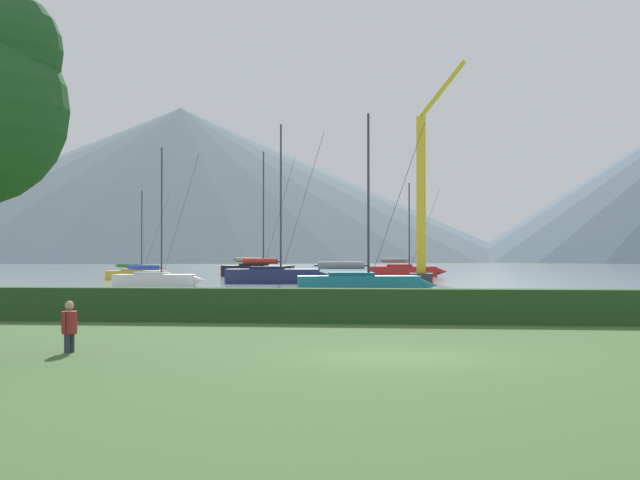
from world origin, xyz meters
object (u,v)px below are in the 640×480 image
object	(u,v)px
sailboat_slip_5	(274,274)
sailboat_slip_8	(259,270)
sailboat_slip_1	(405,270)
sailboat_slip_4	(156,279)
dock_crane	(422,209)
person_seated_viewer	(69,324)
sailboat_slip_7	(360,283)
sailboat_slip_6	(138,274)

from	to	relation	value
sailboat_slip_5	sailboat_slip_8	bearing A→B (deg)	100.19
sailboat_slip_1	sailboat_slip_8	xyz separation A→B (m)	(-16.17, -1.74, 0.07)
sailboat_slip_4	sailboat_slip_8	xyz separation A→B (m)	(1.23, 35.18, 0.18)
dock_crane	person_seated_viewer	bearing A→B (deg)	-97.38
sailboat_slip_1	dock_crane	bearing A→B (deg)	-83.05
sailboat_slip_7	person_seated_viewer	bearing A→B (deg)	-106.19
sailboat_slip_7	sailboat_slip_8	xyz separation A→B (m)	(-14.95, 47.36, 0.08)
sailboat_slip_5	dock_crane	xyz separation A→B (m)	(12.30, 4.99, 5.66)
sailboat_slip_7	person_seated_viewer	world-z (taller)	sailboat_slip_7
sailboat_slip_6	person_seated_viewer	size ratio (longest dim) A/B	6.87
sailboat_slip_4	sailboat_slip_6	distance (m)	20.85
sailboat_slip_1	sailboat_slip_6	bearing A→B (deg)	-143.77
sailboat_slip_6	sailboat_slip_8	bearing A→B (deg)	53.28
sailboat_slip_6	dock_crane	size ratio (longest dim) A/B	0.44
sailboat_slip_5	sailboat_slip_6	distance (m)	17.90
sailboat_slip_5	sailboat_slip_7	bearing A→B (deg)	-71.06
sailboat_slip_1	sailboat_slip_5	xyz separation A→B (m)	(-10.08, -27.32, 0.06)
sailboat_slip_6	person_seated_viewer	xyz separation A→B (m)	(19.40, -65.66, 0.14)
sailboat_slip_5	sailboat_slip_7	xyz separation A→B (m)	(8.86, -21.77, -0.07)
sailboat_slip_6	sailboat_slip_7	bearing A→B (deg)	-60.30
sailboat_slip_8	dock_crane	size ratio (longest dim) A/B	0.72
sailboat_slip_5	person_seated_viewer	xyz separation A→B (m)	(4.42, -55.85, -0.08)
sailboat_slip_5	sailboat_slip_8	distance (m)	26.30
sailboat_slip_7	person_seated_viewer	xyz separation A→B (m)	(-4.44, -34.08, -0.01)
sailboat_slip_4	sailboat_slip_8	distance (m)	35.20
sailboat_slip_4	person_seated_viewer	distance (m)	47.73
sailboat_slip_4	sailboat_slip_8	world-z (taller)	sailboat_slip_8
sailboat_slip_6	person_seated_viewer	distance (m)	68.46
sailboat_slip_5	dock_crane	distance (m)	14.43
sailboat_slip_4	sailboat_slip_7	xyz separation A→B (m)	(16.18, -12.18, 0.11)
sailboat_slip_4	sailboat_slip_5	xyz separation A→B (m)	(7.32, 9.59, 0.17)
sailboat_slip_7	dock_crane	size ratio (longest dim) A/B	0.56
sailboat_slip_7	sailboat_slip_4	bearing A→B (deg)	134.27
sailboat_slip_6	sailboat_slip_7	world-z (taller)	sailboat_slip_7
sailboat_slip_5	sailboat_slip_8	world-z (taller)	sailboat_slip_8
sailboat_slip_4	sailboat_slip_7	bearing A→B (deg)	-40.24
sailboat_slip_1	dock_crane	size ratio (longest dim) A/B	0.54
sailboat_slip_1	person_seated_viewer	distance (m)	83.37
sailboat_slip_1	sailboat_slip_7	bearing A→B (deg)	-90.15
sailboat_slip_1	dock_crane	world-z (taller)	dock_crane
person_seated_viewer	dock_crane	xyz separation A→B (m)	(7.88, 60.84, 5.73)
sailboat_slip_8	sailboat_slip_7	bearing A→B (deg)	-65.34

